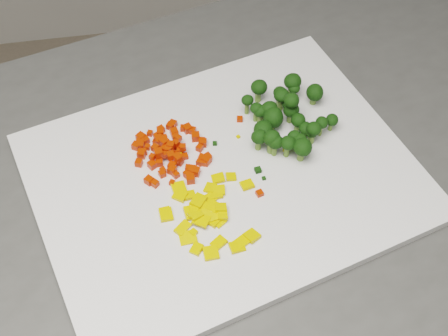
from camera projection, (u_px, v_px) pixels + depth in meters
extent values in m
cube|color=#434340|center=(250.00, 328.00, 1.13)|extent=(1.15, 0.94, 0.90)
cube|color=silver|center=(224.00, 176.00, 0.77)|extent=(0.53, 0.47, 0.01)
cube|color=red|center=(172.00, 170.00, 0.76)|extent=(0.01, 0.01, 0.01)
cube|color=red|center=(189.00, 175.00, 0.76)|extent=(0.01, 0.01, 0.01)
cube|color=red|center=(161.00, 129.00, 0.80)|extent=(0.01, 0.01, 0.01)
cube|color=red|center=(174.00, 132.00, 0.80)|extent=(0.01, 0.01, 0.01)
cube|color=red|center=(205.00, 163.00, 0.77)|extent=(0.01, 0.01, 0.01)
cube|color=red|center=(162.00, 147.00, 0.79)|extent=(0.01, 0.01, 0.01)
cube|color=red|center=(170.00, 153.00, 0.78)|extent=(0.01, 0.01, 0.01)
cube|color=red|center=(163.00, 154.00, 0.78)|extent=(0.01, 0.01, 0.01)
cube|color=red|center=(136.00, 146.00, 0.79)|extent=(0.01, 0.01, 0.01)
cube|color=red|center=(182.00, 147.00, 0.78)|extent=(0.01, 0.01, 0.01)
cube|color=red|center=(180.00, 150.00, 0.78)|extent=(0.01, 0.01, 0.01)
cube|color=red|center=(165.00, 155.00, 0.77)|extent=(0.01, 0.01, 0.01)
cube|color=red|center=(173.00, 124.00, 0.81)|extent=(0.01, 0.01, 0.01)
cube|color=red|center=(142.00, 154.00, 0.78)|extent=(0.01, 0.01, 0.01)
cube|color=red|center=(187.00, 128.00, 0.80)|extent=(0.01, 0.01, 0.01)
cube|color=red|center=(162.00, 174.00, 0.76)|extent=(0.01, 0.01, 0.01)
cube|color=red|center=(203.00, 143.00, 0.79)|extent=(0.01, 0.01, 0.01)
cube|color=red|center=(192.00, 176.00, 0.76)|extent=(0.01, 0.01, 0.01)
cube|color=red|center=(144.00, 152.00, 0.78)|extent=(0.01, 0.01, 0.01)
cube|color=red|center=(148.00, 147.00, 0.79)|extent=(0.01, 0.01, 0.01)
cube|color=red|center=(188.00, 174.00, 0.76)|extent=(0.01, 0.01, 0.01)
cube|color=red|center=(141.00, 141.00, 0.79)|extent=(0.01, 0.01, 0.01)
cube|color=red|center=(188.00, 168.00, 0.77)|extent=(0.01, 0.01, 0.01)
cube|color=red|center=(159.00, 162.00, 0.77)|extent=(0.01, 0.01, 0.01)
cube|color=red|center=(208.00, 157.00, 0.78)|extent=(0.01, 0.01, 0.01)
cube|color=red|center=(172.00, 166.00, 0.77)|extent=(0.01, 0.01, 0.01)
cube|color=red|center=(178.00, 147.00, 0.79)|extent=(0.01, 0.01, 0.01)
cube|color=red|center=(156.00, 136.00, 0.80)|extent=(0.01, 0.01, 0.01)
cube|color=red|center=(207.00, 160.00, 0.77)|extent=(0.01, 0.01, 0.01)
cube|color=red|center=(162.00, 153.00, 0.78)|extent=(0.01, 0.01, 0.01)
cube|color=red|center=(192.00, 170.00, 0.76)|extent=(0.01, 0.01, 0.01)
cube|color=red|center=(165.00, 138.00, 0.80)|extent=(0.01, 0.01, 0.01)
cube|color=red|center=(183.00, 147.00, 0.78)|extent=(0.01, 0.01, 0.01)
cube|color=red|center=(200.00, 162.00, 0.77)|extent=(0.01, 0.01, 0.01)
cube|color=red|center=(196.00, 172.00, 0.76)|extent=(0.01, 0.01, 0.01)
cube|color=red|center=(159.00, 154.00, 0.78)|extent=(0.01, 0.01, 0.01)
cube|color=red|center=(183.00, 128.00, 0.81)|extent=(0.01, 0.01, 0.01)
cube|color=red|center=(190.00, 179.00, 0.75)|extent=(0.01, 0.01, 0.01)
cube|color=red|center=(160.00, 142.00, 0.78)|extent=(0.01, 0.01, 0.01)
cube|color=red|center=(178.00, 138.00, 0.78)|extent=(0.01, 0.01, 0.01)
cube|color=red|center=(159.00, 139.00, 0.79)|extent=(0.01, 0.01, 0.01)
cube|color=red|center=(141.00, 137.00, 0.80)|extent=(0.01, 0.01, 0.01)
cube|color=red|center=(171.00, 156.00, 0.77)|extent=(0.01, 0.01, 0.01)
cube|color=red|center=(152.00, 165.00, 0.77)|extent=(0.01, 0.01, 0.01)
cube|color=red|center=(180.00, 162.00, 0.77)|extent=(0.01, 0.01, 0.01)
cube|color=red|center=(155.00, 184.00, 0.75)|extent=(0.01, 0.01, 0.01)
cube|color=red|center=(155.00, 148.00, 0.77)|extent=(0.01, 0.01, 0.01)
cube|color=red|center=(172.00, 183.00, 0.75)|extent=(0.01, 0.01, 0.01)
cube|color=red|center=(164.00, 142.00, 0.78)|extent=(0.01, 0.01, 0.01)
cube|color=red|center=(165.00, 149.00, 0.77)|extent=(0.01, 0.01, 0.01)
cube|color=red|center=(202.00, 142.00, 0.79)|extent=(0.01, 0.01, 0.01)
cube|color=red|center=(160.00, 133.00, 0.80)|extent=(0.01, 0.01, 0.01)
cube|color=red|center=(169.00, 149.00, 0.77)|extent=(0.01, 0.01, 0.01)
cube|color=red|center=(159.00, 153.00, 0.77)|extent=(0.01, 0.01, 0.01)
cube|color=red|center=(159.00, 139.00, 0.79)|extent=(0.01, 0.01, 0.01)
cube|color=red|center=(176.00, 143.00, 0.78)|extent=(0.01, 0.01, 0.01)
cube|color=red|center=(175.00, 137.00, 0.80)|extent=(0.01, 0.01, 0.01)
cube|color=red|center=(202.00, 157.00, 0.78)|extent=(0.01, 0.01, 0.01)
cube|color=red|center=(192.00, 130.00, 0.80)|extent=(0.01, 0.01, 0.01)
cube|color=red|center=(178.00, 158.00, 0.76)|extent=(0.01, 0.01, 0.01)
cube|color=red|center=(146.00, 140.00, 0.79)|extent=(0.01, 0.01, 0.01)
cube|color=red|center=(196.00, 137.00, 0.80)|extent=(0.01, 0.01, 0.01)
cube|color=red|center=(203.00, 158.00, 0.77)|extent=(0.01, 0.01, 0.01)
cube|color=red|center=(181.00, 148.00, 0.79)|extent=(0.01, 0.01, 0.01)
cube|color=red|center=(163.00, 171.00, 0.76)|extent=(0.01, 0.01, 0.01)
cube|color=red|center=(156.00, 141.00, 0.79)|extent=(0.01, 0.01, 0.01)
cube|color=red|center=(141.00, 145.00, 0.79)|extent=(0.01, 0.01, 0.01)
cube|color=red|center=(200.00, 148.00, 0.79)|extent=(0.01, 0.01, 0.01)
cube|color=red|center=(150.00, 133.00, 0.80)|extent=(0.01, 0.01, 0.01)
cube|color=red|center=(149.00, 180.00, 0.75)|extent=(0.01, 0.01, 0.01)
cube|color=red|center=(139.00, 163.00, 0.77)|extent=(0.01, 0.01, 0.01)
cube|color=red|center=(152.00, 157.00, 0.77)|extent=(0.01, 0.01, 0.01)
cube|color=red|center=(176.00, 175.00, 0.76)|extent=(0.01, 0.01, 0.01)
cube|color=red|center=(175.00, 154.00, 0.78)|extent=(0.01, 0.01, 0.01)
cube|color=red|center=(170.00, 126.00, 0.81)|extent=(0.01, 0.01, 0.01)
cube|color=red|center=(170.00, 145.00, 0.78)|extent=(0.01, 0.01, 0.01)
cube|color=#DDAC0B|center=(231.00, 177.00, 0.76)|extent=(0.01, 0.01, 0.01)
cube|color=#DDAC0B|center=(212.00, 209.00, 0.73)|extent=(0.02, 0.02, 0.00)
cube|color=#DDAC0B|center=(194.00, 208.00, 0.73)|extent=(0.01, 0.01, 0.01)
cube|color=#DDAC0B|center=(198.00, 201.00, 0.73)|extent=(0.02, 0.02, 0.01)
cube|color=#DDAC0B|center=(190.00, 195.00, 0.74)|extent=(0.02, 0.01, 0.01)
cube|color=#DDAC0B|center=(183.00, 228.00, 0.71)|extent=(0.02, 0.02, 0.01)
cube|color=#DDAC0B|center=(221.00, 208.00, 0.72)|extent=(0.01, 0.01, 0.01)
cube|color=#DDAC0B|center=(217.00, 220.00, 0.72)|extent=(0.02, 0.02, 0.01)
cube|color=#DDAC0B|center=(180.00, 192.00, 0.75)|extent=(0.02, 0.02, 0.01)
cube|color=#DDAC0B|center=(219.00, 215.00, 0.73)|extent=(0.02, 0.02, 0.01)
cube|color=#DDAC0B|center=(222.00, 213.00, 0.72)|extent=(0.01, 0.02, 0.01)
cube|color=#DDAC0B|center=(190.00, 213.00, 0.73)|extent=(0.02, 0.02, 0.01)
cube|color=#DDAC0B|center=(241.00, 243.00, 0.70)|extent=(0.02, 0.02, 0.00)
cube|color=#DDAC0B|center=(214.00, 207.00, 0.73)|extent=(0.02, 0.02, 0.01)
cube|color=#DDAC0B|center=(166.00, 215.00, 0.73)|extent=(0.02, 0.02, 0.01)
cube|color=#DDAC0B|center=(188.00, 238.00, 0.71)|extent=(0.02, 0.02, 0.01)
cube|color=#DDAC0B|center=(215.00, 193.00, 0.75)|extent=(0.02, 0.02, 0.01)
cube|color=#DDAC0B|center=(237.00, 247.00, 0.70)|extent=(0.02, 0.02, 0.01)
cube|color=#DDAC0B|center=(197.00, 249.00, 0.70)|extent=(0.02, 0.02, 0.01)
cube|color=#DDAC0B|center=(247.00, 185.00, 0.75)|extent=(0.02, 0.02, 0.01)
cube|color=#DDAC0B|center=(219.00, 190.00, 0.75)|extent=(0.02, 0.02, 0.01)
cube|color=#DDAC0B|center=(218.00, 178.00, 0.76)|extent=(0.02, 0.02, 0.01)
cube|color=#DDAC0B|center=(211.00, 253.00, 0.69)|extent=(0.02, 0.02, 0.01)
cube|color=#DDAC0B|center=(166.00, 214.00, 0.73)|extent=(0.01, 0.02, 0.01)
cube|color=#DDAC0B|center=(202.00, 206.00, 0.73)|extent=(0.02, 0.02, 0.00)
cube|color=#DDAC0B|center=(179.00, 188.00, 0.75)|extent=(0.02, 0.02, 0.01)
cube|color=#DDAC0B|center=(218.00, 221.00, 0.72)|extent=(0.02, 0.02, 0.00)
cube|color=#DDAC0B|center=(210.00, 188.00, 0.75)|extent=(0.02, 0.02, 0.01)
cube|color=#DDAC0B|center=(252.00, 236.00, 0.71)|extent=(0.02, 0.02, 0.01)
cube|color=#DDAC0B|center=(201.00, 220.00, 0.72)|extent=(0.02, 0.02, 0.00)
cube|color=#DDAC0B|center=(196.00, 215.00, 0.72)|extent=(0.02, 0.02, 0.01)
cube|color=#DDAC0B|center=(219.00, 243.00, 0.70)|extent=(0.02, 0.02, 0.01)
cube|color=#DDAC0B|center=(211.00, 215.00, 0.72)|extent=(0.02, 0.02, 0.01)
cube|color=#DDAC0B|center=(180.00, 196.00, 0.74)|extent=(0.02, 0.02, 0.01)
cube|color=#DDAC0B|center=(209.00, 199.00, 0.74)|extent=(0.02, 0.02, 0.00)
cube|color=black|center=(264.00, 178.00, 0.76)|extent=(0.00, 0.00, 0.00)
cube|color=black|center=(215.00, 143.00, 0.79)|extent=(0.01, 0.01, 0.00)
cube|color=red|center=(185.00, 156.00, 0.78)|extent=(0.01, 0.01, 0.01)
cube|color=black|center=(189.00, 178.00, 0.76)|extent=(0.01, 0.01, 0.00)
cube|color=#DDAC0B|center=(193.00, 232.00, 0.71)|extent=(0.01, 0.01, 0.01)
cube|color=red|center=(266.00, 136.00, 0.80)|extent=(0.01, 0.01, 0.00)
cube|color=#DDAC0B|center=(179.00, 152.00, 0.78)|extent=(0.01, 0.01, 0.01)
cube|color=#DDAC0B|center=(238.00, 137.00, 0.80)|extent=(0.01, 0.01, 0.00)
cube|color=black|center=(193.00, 214.00, 0.73)|extent=(0.01, 0.01, 0.00)
cube|color=#DDAC0B|center=(286.00, 149.00, 0.79)|extent=(0.01, 0.01, 0.00)
cube|color=red|center=(260.00, 193.00, 0.74)|extent=(0.01, 0.01, 0.01)
cube|color=black|center=(258.00, 170.00, 0.77)|extent=(0.01, 0.01, 0.01)
cube|color=red|center=(240.00, 119.00, 0.82)|extent=(0.01, 0.01, 0.01)
cube|color=black|center=(283.00, 144.00, 0.79)|extent=(0.01, 0.01, 0.00)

